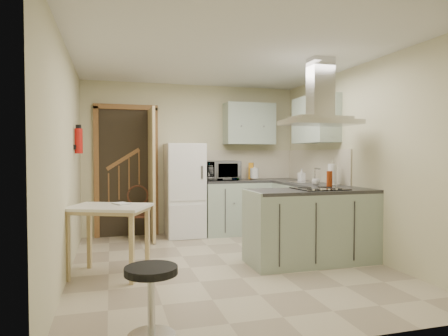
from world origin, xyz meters
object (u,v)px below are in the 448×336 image
object	(u,v)px
peninsula	(312,226)
microwave	(221,171)
fridge	(184,190)
extractor_hood	(320,122)
bentwood_chair	(138,216)
stool	(151,301)
drop_leaf_table	(109,241)

from	to	relation	value
peninsula	microwave	size ratio (longest dim) A/B	2.68
fridge	peninsula	xyz separation A→B (m)	(1.22, -1.98, -0.30)
extractor_hood	microwave	world-z (taller)	extractor_hood
bentwood_chair	microwave	distance (m)	1.51
stool	extractor_hood	bearing A→B (deg)	34.04
peninsula	stool	size ratio (longest dim) A/B	2.98
extractor_hood	microwave	distance (m)	2.18
fridge	extractor_hood	size ratio (longest dim) A/B	1.67
fridge	bentwood_chair	world-z (taller)	fridge
extractor_hood	microwave	size ratio (longest dim) A/B	1.56
fridge	microwave	size ratio (longest dim) A/B	2.59
extractor_hood	drop_leaf_table	bearing A→B (deg)	177.20
stool	microwave	size ratio (longest dim) A/B	0.90
peninsula	drop_leaf_table	xyz separation A→B (m)	(-2.39, 0.12, -0.06)
extractor_hood	drop_leaf_table	xyz separation A→B (m)	(-2.49, 0.12, -1.33)
bentwood_chair	stool	world-z (taller)	bentwood_chair
drop_leaf_table	microwave	xyz separation A→B (m)	(1.78, 1.83, 0.67)
fridge	drop_leaf_table	xyz separation A→B (m)	(-1.17, -1.86, -0.36)
fridge	extractor_hood	distance (m)	2.57
fridge	extractor_hood	world-z (taller)	extractor_hood
microwave	bentwood_chair	bearing A→B (deg)	-178.87
peninsula	microwave	bearing A→B (deg)	107.57
fridge	bentwood_chair	size ratio (longest dim) A/B	1.96
peninsula	stool	distance (m)	2.57
drop_leaf_table	stool	distance (m)	1.64
fridge	drop_leaf_table	world-z (taller)	fridge
fridge	microwave	distance (m)	0.68
fridge	drop_leaf_table	bearing A→B (deg)	-122.18
peninsula	extractor_hood	bearing A→B (deg)	0.00
extractor_hood	bentwood_chair	world-z (taller)	extractor_hood
peninsula	stool	bearing A→B (deg)	-144.71
bentwood_chair	peninsula	bearing A→B (deg)	-41.19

